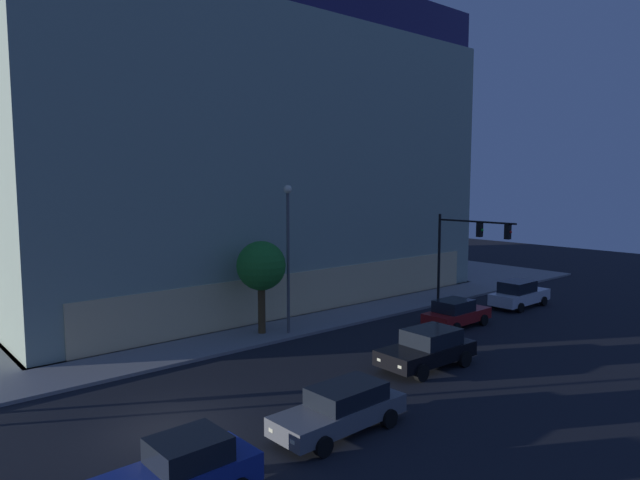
{
  "coord_description": "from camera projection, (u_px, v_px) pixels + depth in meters",
  "views": [
    {
      "loc": [
        -7.66,
        -16.64,
        8.11
      ],
      "look_at": [
        8.81,
        2.56,
        5.44
      ],
      "focal_mm": 31.56,
      "sensor_mm": 36.0,
      "label": 1
    }
  ],
  "objects": [
    {
      "name": "ground_plane",
      "position": [
        167.0,
        430.0,
        18.37
      ],
      "size": [
        120.0,
        120.0,
        0.0
      ],
      "primitive_type": "plane",
      "color": "black"
    },
    {
      "name": "modern_building",
      "position": [
        197.0,
        153.0,
        43.94
      ],
      "size": [
        32.35,
        28.88,
        20.7
      ],
      "color": "#4C4C51",
      "rests_on": "ground"
    },
    {
      "name": "traffic_light_far_corner",
      "position": [
        467.0,
        240.0,
        35.99
      ],
      "size": [
        0.4,
        5.59,
        5.77
      ],
      "color": "black",
      "rests_on": "sidewalk_corner"
    },
    {
      "name": "street_lamp_sidewalk",
      "position": [
        288.0,
        241.0,
        29.08
      ],
      "size": [
        0.44,
        0.44,
        7.75
      ],
      "color": "#555555",
      "rests_on": "sidewalk_corner"
    },
    {
      "name": "sidewalk_tree",
      "position": [
        261.0,
        267.0,
        29.18
      ],
      "size": [
        2.58,
        2.58,
        4.87
      ],
      "color": "#50391E",
      "rests_on": "sidewalk_corner"
    },
    {
      "name": "car_blue",
      "position": [
        181.0,
        473.0,
        14.06
      ],
      "size": [
        4.07,
        2.0,
        1.69
      ],
      "color": "navy",
      "rests_on": "ground"
    },
    {
      "name": "car_grey",
      "position": [
        341.0,
        408.0,
        18.2
      ],
      "size": [
        4.78,
        2.04,
        1.5
      ],
      "color": "slate",
      "rests_on": "ground"
    },
    {
      "name": "car_black",
      "position": [
        428.0,
        348.0,
        24.45
      ],
      "size": [
        4.65,
        2.3,
        1.67
      ],
      "color": "black",
      "rests_on": "ground"
    },
    {
      "name": "car_red",
      "position": [
        456.0,
        313.0,
        31.26
      ],
      "size": [
        4.31,
        2.02,
        1.56
      ],
      "color": "maroon",
      "rests_on": "ground"
    },
    {
      "name": "car_white",
      "position": [
        519.0,
        294.0,
        36.17
      ],
      "size": [
        4.75,
        2.02,
        1.73
      ],
      "color": "silver",
      "rests_on": "ground"
    }
  ]
}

